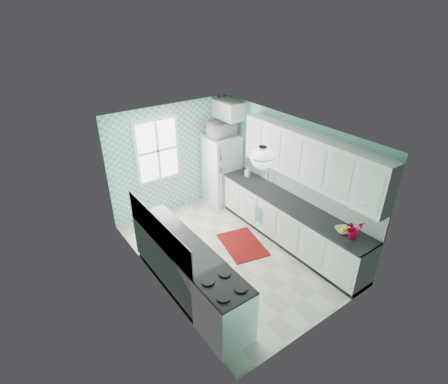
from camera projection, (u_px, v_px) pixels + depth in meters
floor at (229, 253)px, 6.94m from camera, size 3.00×4.40×0.02m
ceiling at (230, 132)px, 5.72m from camera, size 3.00×4.40×0.02m
wall_back at (172, 159)px, 7.90m from camera, size 3.00×0.02×2.50m
wall_front at (326, 263)px, 4.76m from camera, size 3.00×0.02×2.50m
wall_left at (154, 226)px, 5.56m from camera, size 0.02×4.40×2.50m
wall_right at (289, 177)px, 7.10m from camera, size 0.02×4.40×2.50m
accent_wall at (172, 159)px, 7.89m from camera, size 3.00×0.01×2.50m
window at (157, 151)px, 7.54m from camera, size 1.04×0.05×1.44m
backsplash_right at (303, 187)px, 6.83m from camera, size 0.02×3.60×0.51m
backsplash_left at (157, 230)px, 5.54m from camera, size 0.02×2.15×0.51m
upper_cabinets_right at (309, 159)px, 6.27m from camera, size 0.33×3.20×0.90m
upper_cabinet_fridge at (228, 110)px, 7.82m from camera, size 0.40×0.74×0.40m
ceiling_light at (262, 158)px, 5.24m from camera, size 0.34×0.34×0.35m
base_cabinets_right at (289, 223)px, 7.05m from camera, size 0.60×3.60×0.90m
countertop_right at (291, 203)px, 6.81m from camera, size 0.63×3.60×0.04m
base_cabinets_left at (177, 260)px, 6.05m from camera, size 0.60×2.15×0.90m
countertop_left at (175, 238)px, 5.83m from camera, size 0.63×2.15×0.04m
fridge at (222, 169)px, 8.39m from camera, size 0.73×0.72×1.67m
stove at (224, 310)px, 5.02m from camera, size 0.63×0.78×0.94m
sink at (262, 186)px, 7.44m from camera, size 0.54×0.45×0.53m
rug at (242, 245)px, 7.15m from camera, size 0.95×1.19×0.02m
dish_towel at (259, 215)px, 7.28m from camera, size 0.06×0.23×0.34m
fruit_bowl at (343, 230)px, 5.92m from camera, size 0.35×0.35×0.07m
potted_plant at (354, 229)px, 5.74m from camera, size 0.32×0.29×0.31m
soap_bottle at (248, 171)px, 7.79m from camera, size 0.12×0.13×0.22m
microwave at (222, 129)px, 7.90m from camera, size 0.62×0.43×0.34m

